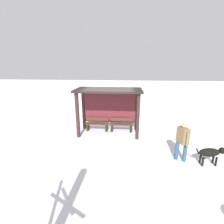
# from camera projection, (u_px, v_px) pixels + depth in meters

# --- Properties ---
(ground_plane) EXTENTS (60.00, 60.00, 0.00)m
(ground_plane) POSITION_uv_depth(u_px,v_px,m) (109.00, 133.00, 8.80)
(ground_plane) COLOR white
(bus_shelter) EXTENTS (3.34, 1.58, 2.38)m
(bus_shelter) POSITION_uv_depth(u_px,v_px,m) (109.00, 100.00, 8.50)
(bus_shelter) COLOR #36211F
(bus_shelter) RESTS_ON ground
(bench_left_inside) EXTENTS (1.25, 0.37, 0.71)m
(bench_left_inside) POSITION_uv_depth(u_px,v_px,m) (97.00, 125.00, 9.07)
(bench_left_inside) COLOR #523025
(bench_left_inside) RESTS_ON ground
(bench_center_inside) EXTENTS (1.25, 0.34, 0.73)m
(bench_center_inside) POSITION_uv_depth(u_px,v_px,m) (121.00, 125.00, 8.96)
(bench_center_inside) COLOR #553028
(bench_center_inside) RESTS_ON ground
(person_walking) EXTENTS (0.44, 0.62, 1.54)m
(person_walking) POSITION_uv_depth(u_px,v_px,m) (182.00, 139.00, 6.08)
(person_walking) COLOR olive
(person_walking) RESTS_ON ground
(dog) EXTENTS (1.09, 0.36, 0.68)m
(dog) POSITION_uv_depth(u_px,v_px,m) (211.00, 153.00, 5.90)
(dog) COLOR black
(dog) RESTS_ON ground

